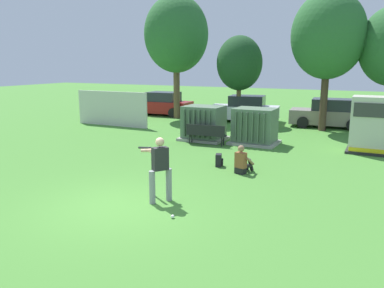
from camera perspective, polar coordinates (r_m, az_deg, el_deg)
ground_plane at (r=10.40m, az=-10.26°, el=-8.79°), size 96.00×96.00×0.00m
fence_panel at (r=23.32m, az=-11.60°, el=5.07°), size 4.80×0.12×2.00m
transformer_west at (r=18.62m, az=1.71°, el=3.01°), size 2.10×1.70×1.62m
transformer_mid_west at (r=17.91m, az=9.13°, el=2.51°), size 2.10×1.70×1.62m
generator_enclosure at (r=17.46m, az=24.41°, el=2.53°), size 1.60×1.40×2.30m
park_bench at (r=17.49m, az=2.03°, el=1.60°), size 1.83×0.54×0.92m
batter at (r=10.28m, az=-4.77°, el=-3.18°), size 1.45×1.14×1.74m
sports_ball at (r=9.44m, az=-2.84°, el=-10.50°), size 0.09×0.09×0.09m
seated_spectator at (r=13.15m, az=7.35°, el=-2.61°), size 0.63×0.78×0.96m
backpack at (r=13.97m, az=3.94°, el=-2.38°), size 0.33×0.37×0.44m
tree_left at (r=26.00m, az=-2.31°, el=15.64°), size 4.11×4.11×7.85m
tree_center_left at (r=24.07m, az=6.92°, el=11.58°), size 2.73×2.73×5.22m
tree_center_right at (r=22.21m, az=19.22°, el=14.66°), size 3.81×3.81×7.27m
parked_car_leftmost at (r=27.70m, az=-4.37°, el=5.78°), size 4.28×2.08×1.62m
parked_car_left_of_center at (r=24.82m, az=7.73°, el=5.02°), size 4.40×2.37×1.62m
parked_car_right_of_center at (r=23.69m, az=19.33°, el=4.14°), size 4.34×2.21×1.62m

